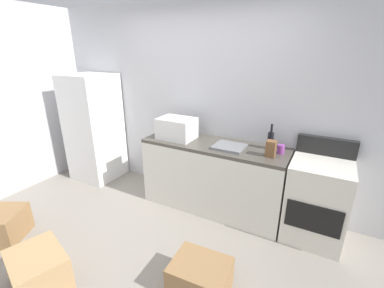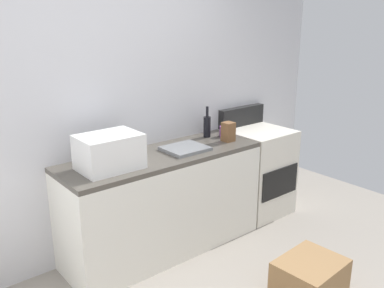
{
  "view_description": "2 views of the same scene",
  "coord_description": "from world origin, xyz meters",
  "px_view_note": "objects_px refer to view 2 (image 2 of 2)",
  "views": [
    {
      "loc": [
        1.5,
        -1.59,
        2.01
      ],
      "look_at": [
        0.29,
        0.64,
        1.08
      ],
      "focal_mm": 24.39,
      "sensor_mm": 36.0,
      "label": 1
    },
    {
      "loc": [
        -1.63,
        -1.56,
        2.01
      ],
      "look_at": [
        0.28,
        0.78,
        1.09
      ],
      "focal_mm": 39.0,
      "sensor_mm": 36.0,
      "label": 2
    }
  ],
  "objects_px": {
    "stove_oven": "(257,170)",
    "wine_bottle": "(207,126)",
    "cardboard_box_large": "(310,279)",
    "knife_block": "(228,132)",
    "coffee_mug": "(224,131)",
    "microwave": "(109,152)"
  },
  "relations": [
    {
      "from": "stove_oven",
      "to": "wine_bottle",
      "type": "height_order",
      "value": "wine_bottle"
    },
    {
      "from": "stove_oven",
      "to": "cardboard_box_large",
      "type": "relative_size",
      "value": 2.25
    },
    {
      "from": "knife_block",
      "to": "wine_bottle",
      "type": "bearing_deg",
      "value": 104.21
    },
    {
      "from": "wine_bottle",
      "to": "coffee_mug",
      "type": "height_order",
      "value": "wine_bottle"
    },
    {
      "from": "coffee_mug",
      "to": "stove_oven",
      "type": "bearing_deg",
      "value": -8.3
    },
    {
      "from": "wine_bottle",
      "to": "coffee_mug",
      "type": "relative_size",
      "value": 3.0
    },
    {
      "from": "cardboard_box_large",
      "to": "stove_oven",
      "type": "bearing_deg",
      "value": 58.07
    },
    {
      "from": "knife_block",
      "to": "cardboard_box_large",
      "type": "relative_size",
      "value": 0.37
    },
    {
      "from": "coffee_mug",
      "to": "cardboard_box_large",
      "type": "distance_m",
      "value": 1.58
    },
    {
      "from": "knife_block",
      "to": "stove_oven",
      "type": "bearing_deg",
      "value": 9.03
    },
    {
      "from": "coffee_mug",
      "to": "knife_block",
      "type": "bearing_deg",
      "value": -118.75
    },
    {
      "from": "coffee_mug",
      "to": "knife_block",
      "type": "relative_size",
      "value": 0.56
    },
    {
      "from": "microwave",
      "to": "wine_bottle",
      "type": "distance_m",
      "value": 1.17
    },
    {
      "from": "wine_bottle",
      "to": "cardboard_box_large",
      "type": "relative_size",
      "value": 0.61
    },
    {
      "from": "cardboard_box_large",
      "to": "microwave",
      "type": "bearing_deg",
      "value": 128.51
    },
    {
      "from": "stove_oven",
      "to": "cardboard_box_large",
      "type": "xyz_separation_m",
      "value": [
        -0.78,
        -1.25,
        -0.32
      ]
    },
    {
      "from": "wine_bottle",
      "to": "cardboard_box_large",
      "type": "bearing_deg",
      "value": -98.04
    },
    {
      "from": "stove_oven",
      "to": "knife_block",
      "type": "height_order",
      "value": "stove_oven"
    },
    {
      "from": "stove_oven",
      "to": "coffee_mug",
      "type": "relative_size",
      "value": 11.0
    },
    {
      "from": "stove_oven",
      "to": "coffee_mug",
      "type": "bearing_deg",
      "value": 171.7
    },
    {
      "from": "microwave",
      "to": "cardboard_box_large",
      "type": "relative_size",
      "value": 0.94
    },
    {
      "from": "microwave",
      "to": "knife_block",
      "type": "xyz_separation_m",
      "value": [
        1.22,
        -0.04,
        -0.05
      ]
    }
  ]
}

